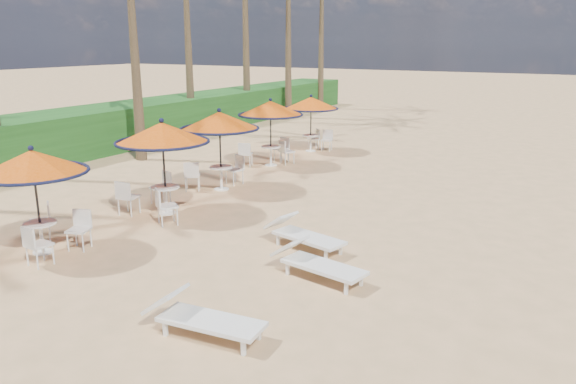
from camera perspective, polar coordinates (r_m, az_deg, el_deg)
name	(u,v)px	position (r m, az deg, el deg)	size (l,w,h in m)	color
ground	(228,307)	(10.22, -6.12, -11.58)	(160.00, 160.00, 0.00)	tan
scrub_hedge	(124,125)	(26.61, -16.32, 6.59)	(3.00, 40.00, 1.80)	#194716
station_0	(36,175)	(13.26, -24.23, 1.58)	(2.33, 2.33, 2.43)	black
station_1	(160,145)	(15.30, -12.83, 4.73)	(2.51, 2.51, 2.62)	black
station_2	(219,128)	(17.59, -7.05, 6.49)	(2.47, 2.47, 2.58)	black
station_3	(271,116)	(21.03, -1.77, 7.69)	(2.43, 2.43, 2.54)	black
station_4	(312,108)	(23.82, 2.46, 8.52)	(2.31, 2.31, 2.41)	black
lounger_near	(200,316)	(9.26, -8.95, -12.34)	(2.06, 0.82, 0.72)	white
lounger_mid	(315,261)	(11.23, 2.78, -7.07)	(2.10, 1.00, 0.72)	white
lounger_far	(302,233)	(12.80, 1.40, -4.22)	(2.12, 1.09, 0.73)	white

